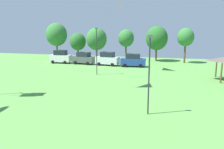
{
  "coord_description": "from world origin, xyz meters",
  "views": [
    {
      "loc": [
        4.34,
        2.56,
        6.91
      ],
      "look_at": [
        1.04,
        15.08,
        4.39
      ],
      "focal_mm": 38.0,
      "sensor_mm": 36.0,
      "label": 1
    }
  ],
  "objects_px": {
    "parked_car_rightmost_in_row": "(133,60)",
    "light_post_0": "(97,49)",
    "light_post_2": "(149,71)",
    "treeline_tree_2": "(97,39)",
    "treeline_tree_4": "(157,38)",
    "parked_car_leftmost": "(61,57)",
    "parked_car_third_from_left": "(108,59)",
    "treeline_tree_3": "(126,38)",
    "treeline_tree_1": "(78,42)",
    "parked_car_second_from_left": "(84,58)",
    "treeline_tree_5": "(186,37)",
    "treeline_tree_0": "(56,35)"
  },
  "relations": [
    {
      "from": "treeline_tree_2",
      "to": "treeline_tree_5",
      "type": "distance_m",
      "value": 19.03
    },
    {
      "from": "light_post_0",
      "to": "treeline_tree_2",
      "type": "distance_m",
      "value": 18.03
    },
    {
      "from": "treeline_tree_0",
      "to": "treeline_tree_1",
      "type": "distance_m",
      "value": 6.26
    },
    {
      "from": "parked_car_second_from_left",
      "to": "treeline_tree_3",
      "type": "distance_m",
      "value": 11.83
    },
    {
      "from": "parked_car_second_from_left",
      "to": "parked_car_rightmost_in_row",
      "type": "xyz_separation_m",
      "value": [
        9.97,
        -0.78,
        0.02
      ]
    },
    {
      "from": "treeline_tree_2",
      "to": "treeline_tree_3",
      "type": "relative_size",
      "value": 1.06
    },
    {
      "from": "parked_car_second_from_left",
      "to": "treeline_tree_4",
      "type": "relative_size",
      "value": 0.61
    },
    {
      "from": "light_post_0",
      "to": "treeline_tree_1",
      "type": "relative_size",
      "value": 1.18
    },
    {
      "from": "parked_car_leftmost",
      "to": "parked_car_rightmost_in_row",
      "type": "bearing_deg",
      "value": -5.06
    },
    {
      "from": "parked_car_second_from_left",
      "to": "treeline_tree_5",
      "type": "bearing_deg",
      "value": 26.89
    },
    {
      "from": "treeline_tree_4",
      "to": "parked_car_leftmost",
      "type": "bearing_deg",
      "value": -156.26
    },
    {
      "from": "parked_car_leftmost",
      "to": "treeline_tree_2",
      "type": "xyz_separation_m",
      "value": [
        5.19,
        7.4,
        3.32
      ]
    },
    {
      "from": "treeline_tree_1",
      "to": "treeline_tree_0",
      "type": "bearing_deg",
      "value": 168.6
    },
    {
      "from": "treeline_tree_2",
      "to": "treeline_tree_5",
      "type": "height_order",
      "value": "treeline_tree_2"
    },
    {
      "from": "treeline_tree_2",
      "to": "treeline_tree_3",
      "type": "distance_m",
      "value": 6.61
    },
    {
      "from": "treeline_tree_2",
      "to": "parked_car_second_from_left",
      "type": "bearing_deg",
      "value": -91.61
    },
    {
      "from": "parked_car_second_from_left",
      "to": "treeline_tree_2",
      "type": "distance_m",
      "value": 8.23
    },
    {
      "from": "treeline_tree_3",
      "to": "treeline_tree_4",
      "type": "distance_m",
      "value": 6.88
    },
    {
      "from": "treeline_tree_1",
      "to": "treeline_tree_2",
      "type": "bearing_deg",
      "value": -3.46
    },
    {
      "from": "parked_car_second_from_left",
      "to": "parked_car_third_from_left",
      "type": "height_order",
      "value": "parked_car_third_from_left"
    },
    {
      "from": "light_post_0",
      "to": "light_post_2",
      "type": "height_order",
      "value": "light_post_0"
    },
    {
      "from": "parked_car_second_from_left",
      "to": "parked_car_third_from_left",
      "type": "distance_m",
      "value": 5.0
    },
    {
      "from": "parked_car_rightmost_in_row",
      "to": "light_post_2",
      "type": "bearing_deg",
      "value": -82.31
    },
    {
      "from": "parked_car_leftmost",
      "to": "light_post_0",
      "type": "height_order",
      "value": "light_post_0"
    },
    {
      "from": "parked_car_rightmost_in_row",
      "to": "treeline_tree_1",
      "type": "relative_size",
      "value": 0.78
    },
    {
      "from": "parked_car_leftmost",
      "to": "treeline_tree_0",
      "type": "distance_m",
      "value": 11.19
    },
    {
      "from": "treeline_tree_2",
      "to": "treeline_tree_5",
      "type": "bearing_deg",
      "value": -1.76
    },
    {
      "from": "parked_car_second_from_left",
      "to": "light_post_2",
      "type": "bearing_deg",
      "value": -51.02
    },
    {
      "from": "light_post_2",
      "to": "treeline_tree_5",
      "type": "bearing_deg",
      "value": 82.91
    },
    {
      "from": "treeline_tree_0",
      "to": "treeline_tree_4",
      "type": "height_order",
      "value": "treeline_tree_0"
    },
    {
      "from": "parked_car_third_from_left",
      "to": "light_post_2",
      "type": "height_order",
      "value": "light_post_2"
    },
    {
      "from": "treeline_tree_2",
      "to": "treeline_tree_3",
      "type": "xyz_separation_m",
      "value": [
        6.39,
        1.67,
        0.15
      ]
    },
    {
      "from": "parked_car_rightmost_in_row",
      "to": "treeline_tree_1",
      "type": "xyz_separation_m",
      "value": [
        -14.39,
        8.54,
        2.74
      ]
    },
    {
      "from": "parked_car_rightmost_in_row",
      "to": "light_post_0",
      "type": "relative_size",
      "value": 0.66
    },
    {
      "from": "light_post_0",
      "to": "treeline_tree_4",
      "type": "bearing_deg",
      "value": 67.14
    },
    {
      "from": "treeline_tree_0",
      "to": "treeline_tree_5",
      "type": "xyz_separation_m",
      "value": [
        29.59,
        -2.06,
        -0.3
      ]
    },
    {
      "from": "parked_car_second_from_left",
      "to": "treeline_tree_2",
      "type": "height_order",
      "value": "treeline_tree_2"
    },
    {
      "from": "light_post_2",
      "to": "parked_car_third_from_left",
      "type": "bearing_deg",
      "value": 113.01
    },
    {
      "from": "treeline_tree_2",
      "to": "treeline_tree_4",
      "type": "bearing_deg",
      "value": 3.0
    },
    {
      "from": "treeline_tree_3",
      "to": "treeline_tree_1",
      "type": "bearing_deg",
      "value": -172.84
    },
    {
      "from": "parked_car_rightmost_in_row",
      "to": "light_post_2",
      "type": "xyz_separation_m",
      "value": [
        5.33,
        -23.88,
        2.44
      ]
    },
    {
      "from": "parked_car_leftmost",
      "to": "parked_car_second_from_left",
      "type": "bearing_deg",
      "value": -2.66
    },
    {
      "from": "parked_car_leftmost",
      "to": "treeline_tree_0",
      "type": "relative_size",
      "value": 0.52
    },
    {
      "from": "parked_car_third_from_left",
      "to": "treeline_tree_4",
      "type": "height_order",
      "value": "treeline_tree_4"
    },
    {
      "from": "light_post_0",
      "to": "treeline_tree_3",
      "type": "relative_size",
      "value": 1.05
    },
    {
      "from": "parked_car_rightmost_in_row",
      "to": "light_post_0",
      "type": "xyz_separation_m",
      "value": [
        -4.06,
        -8.84,
        2.75
      ]
    },
    {
      "from": "light_post_2",
      "to": "treeline_tree_4",
      "type": "height_order",
      "value": "treeline_tree_4"
    },
    {
      "from": "parked_car_rightmost_in_row",
      "to": "treeline_tree_2",
      "type": "height_order",
      "value": "treeline_tree_2"
    },
    {
      "from": "treeline_tree_0",
      "to": "treeline_tree_1",
      "type": "xyz_separation_m",
      "value": [
        5.95,
        -1.2,
        -1.54
      ]
    },
    {
      "from": "parked_car_third_from_left",
      "to": "treeline_tree_3",
      "type": "distance_m",
      "value": 10.28
    }
  ]
}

